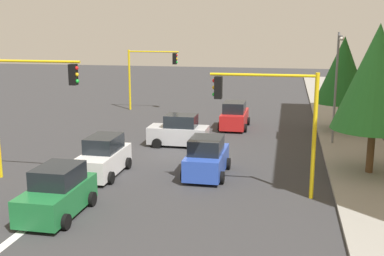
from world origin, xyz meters
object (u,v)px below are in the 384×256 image
object	(u,v)px
street_lamp_curbside	(337,77)
car_red	(234,116)
traffic_signal_near_left	(271,109)
traffic_signal_far_right	(149,68)
tree_roadside_near	(377,77)
tree_roadside_mid	(343,70)
traffic_signal_near_right	(28,95)
car_white	(103,157)
car_silver	(179,132)
car_green	(57,193)
car_blue	(207,158)

from	to	relation	value
street_lamp_curbside	car_red	bearing A→B (deg)	-122.87
traffic_signal_near_left	traffic_signal_far_right	bearing A→B (deg)	-150.52
tree_roadside_near	tree_roadside_mid	bearing A→B (deg)	-177.14
traffic_signal_near_right	tree_roadside_near	bearing A→B (deg)	103.84
car_white	car_silver	bearing A→B (deg)	160.14
tree_roadside_near	car_red	world-z (taller)	tree_roadside_near
traffic_signal_near_right	traffic_signal_far_right	world-z (taller)	traffic_signal_near_right
tree_roadside_near	car_silver	world-z (taller)	tree_roadside_near
car_white	car_green	distance (m)	5.31
traffic_signal_near_left	street_lamp_curbside	xyz separation A→B (m)	(-9.61, 3.53, 0.46)
street_lamp_curbside	car_red	distance (m)	8.61
traffic_signal_near_right	car_white	world-z (taller)	traffic_signal_near_right
street_lamp_curbside	tree_roadside_mid	world-z (taller)	street_lamp_curbside
traffic_signal_near_right	traffic_signal_far_right	distance (m)	20.00
car_white	car_blue	xyz separation A→B (m)	(-0.92, 5.11, 0.00)
tree_roadside_mid	car_red	world-z (taller)	tree_roadside_mid
tree_roadside_near	street_lamp_curbside	bearing A→B (deg)	-166.95
traffic_signal_far_right	car_red	xyz separation A→B (m)	(6.11, 8.21, -2.88)
traffic_signal_near_right	car_white	bearing A→B (deg)	114.36
car_white	car_red	size ratio (longest dim) A/B	1.00
car_silver	car_blue	world-z (taller)	same
car_blue	car_white	bearing A→B (deg)	-79.75
street_lamp_curbside	car_blue	bearing A→B (deg)	-42.70
car_red	car_green	xyz separation A→B (m)	(17.79, -5.02, -0.00)
traffic_signal_near_right	car_blue	distance (m)	9.14
street_lamp_curbside	car_green	world-z (taller)	street_lamp_curbside
car_blue	tree_roadside_near	bearing A→B (deg)	101.78
tree_roadside_near	car_green	world-z (taller)	tree_roadside_near
traffic_signal_far_right	car_blue	size ratio (longest dim) A/B	1.36
car_white	car_blue	size ratio (longest dim) A/B	1.04
car_red	car_blue	size ratio (longest dim) A/B	1.04
traffic_signal_near_left	car_blue	world-z (taller)	traffic_signal_near_left
car_white	car_silver	size ratio (longest dim) A/B	1.10
car_white	car_green	world-z (taller)	same
car_green	car_blue	xyz separation A→B (m)	(-6.23, 4.92, -0.00)
traffic_signal_far_right	tree_roadside_near	world-z (taller)	tree_roadside_near
traffic_signal_near_left	tree_roadside_near	world-z (taller)	tree_roadside_near
car_green	car_blue	bearing A→B (deg)	141.67
traffic_signal_near_left	tree_roadside_mid	bearing A→B (deg)	162.80
traffic_signal_near_right	street_lamp_curbside	distance (m)	17.76
traffic_signal_far_right	tree_roadside_mid	bearing A→B (deg)	69.01
street_lamp_curbside	tree_roadside_near	distance (m)	5.79
tree_roadside_mid	traffic_signal_near_left	bearing A→B (deg)	-17.20
traffic_signal_near_left	car_green	world-z (taller)	traffic_signal_near_left
car_silver	tree_roadside_mid	bearing A→B (deg)	120.34
tree_roadside_mid	tree_roadside_near	distance (m)	10.03
traffic_signal_near_left	car_silver	size ratio (longest dim) A/B	1.49
tree_roadside_near	car_blue	distance (m)	9.13
tree_roadside_mid	car_white	xyz separation A→B (m)	(12.60, -12.63, -3.49)
traffic_signal_near_right	car_red	world-z (taller)	traffic_signal_near_right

